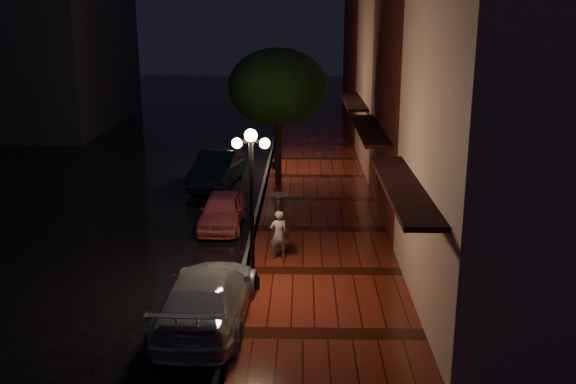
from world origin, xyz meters
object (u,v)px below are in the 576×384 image
(streetlamp_near, at_px, (252,200))
(street_tree, at_px, (278,89))
(streetlamp_far, at_px, (275,117))
(parking_meter, at_px, (276,201))
(pink_car, at_px, (222,210))
(navy_car, at_px, (217,169))
(silver_car, at_px, (207,297))
(woman_with_umbrella, at_px, (279,214))

(streetlamp_near, xyz_separation_m, street_tree, (0.26, 10.99, 1.64))
(streetlamp_far, relative_size, parking_meter, 3.49)
(streetlamp_far, relative_size, street_tree, 0.74)
(street_tree, xyz_separation_m, parking_meter, (0.10, -5.22, -3.35))
(pink_car, bearing_deg, street_tree, 71.89)
(streetlamp_near, height_order, street_tree, street_tree)
(navy_car, distance_m, silver_car, 13.15)
(navy_car, relative_size, parking_meter, 3.73)
(navy_car, xyz_separation_m, parking_meter, (2.78, -5.50, 0.14))
(street_tree, xyz_separation_m, woman_with_umbrella, (0.34, -8.73, -2.73))
(woman_with_umbrella, bearing_deg, silver_car, 53.85)
(streetlamp_far, distance_m, navy_car, 4.08)
(pink_car, bearing_deg, streetlamp_far, 79.81)
(woman_with_umbrella, bearing_deg, navy_car, -86.71)
(woman_with_umbrella, bearing_deg, pink_car, -72.65)
(streetlamp_near, xyz_separation_m, silver_car, (-0.95, -1.80, -1.89))
(street_tree, distance_m, pink_car, 6.76)
(woman_with_umbrella, bearing_deg, street_tree, -102.99)
(parking_meter, bearing_deg, navy_car, 111.49)
(street_tree, xyz_separation_m, silver_car, (-1.21, -12.79, -3.53))
(navy_car, bearing_deg, woman_with_umbrella, -64.99)
(streetlamp_near, distance_m, parking_meter, 6.03)
(streetlamp_far, bearing_deg, pink_car, -100.17)
(streetlamp_far, relative_size, woman_with_umbrella, 2.08)
(street_tree, bearing_deg, silver_car, -95.40)
(pink_car, relative_size, woman_with_umbrella, 1.74)
(streetlamp_far, relative_size, pink_car, 1.19)
(navy_car, height_order, silver_car, navy_car)
(silver_car, bearing_deg, street_tree, -93.17)
(silver_car, xyz_separation_m, parking_meter, (1.31, 7.57, 0.19))
(street_tree, relative_size, parking_meter, 4.69)
(streetlamp_far, xyz_separation_m, pink_car, (-1.51, -8.43, -1.98))
(street_tree, xyz_separation_m, pink_car, (-1.77, -5.42, -3.63))
(streetlamp_near, height_order, pink_car, streetlamp_near)
(parking_meter, bearing_deg, streetlamp_near, -98.85)
(pink_car, relative_size, parking_meter, 2.92)
(streetlamp_far, distance_m, pink_car, 8.79)
(streetlamp_far, relative_size, silver_car, 0.88)
(street_tree, relative_size, silver_car, 1.18)
(pink_car, height_order, navy_car, navy_car)
(streetlamp_far, distance_m, parking_meter, 8.41)
(streetlamp_near, distance_m, street_tree, 11.12)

